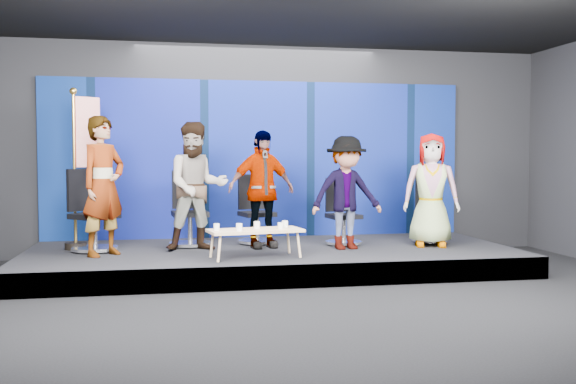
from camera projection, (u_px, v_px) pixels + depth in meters
name	position (u px, v px, depth m)	size (l,w,h in m)	color
ground	(309.00, 307.00, 6.93)	(10.00, 10.00, 0.00)	black
room_walls	(309.00, 82.00, 6.81)	(10.02, 8.02, 3.51)	black
riser	(272.00, 258.00, 9.38)	(7.00, 3.00, 0.30)	black
backdrop	(258.00, 159.00, 10.73)	(7.00, 0.08, 2.60)	#062050
chair_a	(92.00, 224.00, 9.06)	(0.93, 0.93, 1.16)	silver
panelist_a	(103.00, 186.00, 8.62)	(0.69, 0.45, 1.89)	black
chair_b	(189.00, 221.00, 9.61)	(0.70, 0.70, 1.13)	silver
panelist_b	(197.00, 186.00, 9.11)	(0.89, 0.69, 1.83)	black
chair_c	(256.00, 221.00, 9.91)	(0.72, 0.72, 1.06)	silver
panelist_c	(261.00, 189.00, 9.39)	(1.01, 0.42, 1.72)	black
chair_d	(342.00, 223.00, 9.78)	(0.63, 0.63, 1.01)	silver
panelist_d	(346.00, 193.00, 9.26)	(1.06, 0.61, 1.64)	black
chair_e	(430.00, 220.00, 10.09)	(0.73, 0.73, 1.04)	silver
panelist_e	(431.00, 190.00, 9.57)	(0.82, 0.54, 1.69)	black
coffee_table	(255.00, 231.00, 8.47)	(1.30, 0.71, 0.38)	tan
mug_a	(217.00, 227.00, 8.32)	(0.08, 0.08, 0.09)	silver
mug_b	(239.00, 227.00, 8.28)	(0.08, 0.08, 0.10)	silver
mug_c	(257.00, 225.00, 8.53)	(0.08, 0.08, 0.10)	silver
mug_d	(280.00, 226.00, 8.50)	(0.07, 0.07, 0.08)	silver
mug_e	(285.00, 224.00, 8.65)	(0.08, 0.08, 0.09)	silver
flag_stand	(83.00, 164.00, 9.28)	(0.50, 0.36, 2.33)	black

